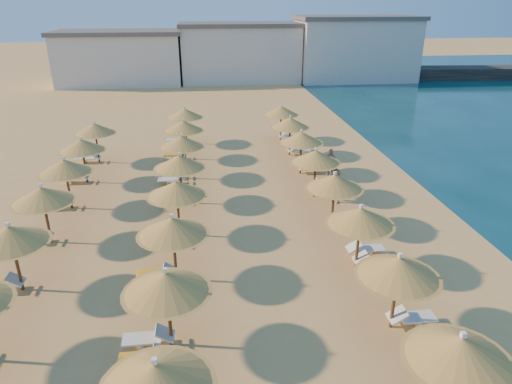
{
  "coord_description": "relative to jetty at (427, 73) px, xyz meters",
  "views": [
    {
      "loc": [
        -2.49,
        -16.5,
        10.05
      ],
      "look_at": [
        -0.07,
        4.0,
        1.3
      ],
      "focal_mm": 32.0,
      "sensor_mm": 36.0,
      "label": 1
    }
  ],
  "objects": [
    {
      "name": "parasol_row_inland",
      "position": [
        -37.59,
        -41.44,
        1.52
      ],
      "size": [
        2.74,
        24.63,
        2.81
      ],
      "color": "brown",
      "rests_on": "ground"
    },
    {
      "name": "parasol_row_west",
      "position": [
        -31.89,
        -43.27,
        1.52
      ],
      "size": [
        2.74,
        35.58,
        2.81
      ],
      "color": "brown",
      "rests_on": "ground"
    },
    {
      "name": "parasol_row_east",
      "position": [
        -24.71,
        -43.27,
        1.52
      ],
      "size": [
        2.74,
        35.58,
        2.81
      ],
      "color": "brown",
      "rests_on": "ground"
    },
    {
      "name": "ground",
      "position": [
        -28.09,
        -43.84,
        -0.75
      ],
      "size": [
        220.0,
        220.0,
        0.0
      ],
      "primitive_type": "plane",
      "color": "tan",
      "rests_on": "ground"
    },
    {
      "name": "beachgoer_b",
      "position": [
        -23.77,
        -38.7,
        0.19
      ],
      "size": [
        1.0,
        1.11,
        1.87
      ],
      "primitive_type": "imported",
      "rotation": [
        0.0,
        0.0,
        -1.18
      ],
      "color": "tan",
      "rests_on": "ground"
    },
    {
      "name": "beachgoer_c",
      "position": [
        -22.95,
        -34.58,
        0.09
      ],
      "size": [
        1.02,
        0.95,
        1.68
      ],
      "primitive_type": "imported",
      "rotation": [
        0.0,
        0.0,
        -0.69
      ],
      "color": "tan",
      "rests_on": "ground"
    },
    {
      "name": "hotel_blocks",
      "position": [
        -24.29,
        0.95,
        2.95
      ],
      "size": [
        46.0,
        9.67,
        8.1
      ],
      "color": "silver",
      "rests_on": "ground"
    },
    {
      "name": "jetty",
      "position": [
        0.0,
        0.0,
        0.0
      ],
      "size": [
        30.21,
        6.13,
        1.5
      ],
      "primitive_type": "cube",
      "rotation": [
        0.0,
        0.0,
        -0.07
      ],
      "color": "black",
      "rests_on": "ground"
    },
    {
      "name": "loungers",
      "position": [
        -30.27,
        -43.05,
        -0.41
      ],
      "size": [
        15.88,
        33.43,
        0.66
      ],
      "color": "white",
      "rests_on": "ground"
    }
  ]
}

